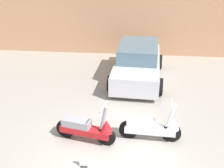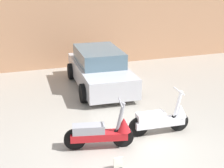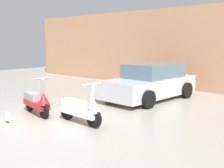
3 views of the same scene
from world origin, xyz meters
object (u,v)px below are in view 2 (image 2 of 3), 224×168
Objects in this scene: scooter_front_left at (102,132)px; car_rear_left at (100,69)px; scooter_front_right at (162,119)px; placard_near_left_scooter at (118,164)px.

car_rear_left is (1.19, 4.12, 0.23)m from scooter_front_left.
scooter_front_right is 6.16× the size of placard_near_left_scooter.
scooter_front_right reaches higher than placard_near_left_scooter.
car_rear_left is 15.20× the size of placard_near_left_scooter.
car_rear_left reaches higher than scooter_front_right.
placard_near_left_scooter is at bearing -140.72° from scooter_front_right.
scooter_front_left is at bearing -13.25° from car_rear_left.
scooter_front_left reaches higher than scooter_front_right.
scooter_front_left is at bearing -169.27° from scooter_front_right.
placard_near_left_scooter is (-1.13, -5.06, -0.52)m from car_rear_left.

